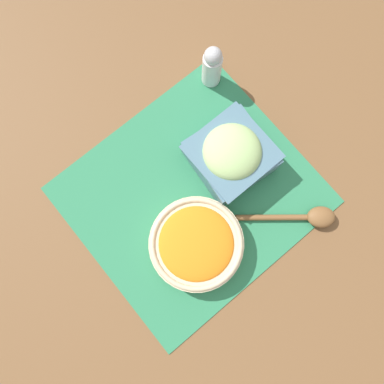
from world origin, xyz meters
name	(u,v)px	position (x,y,z in m)	size (l,w,h in m)	color
ground_plane	(192,195)	(0.00, 0.00, 0.00)	(3.00, 3.00, 0.00)	brown
placemat	(192,195)	(0.00, 0.00, 0.00)	(0.47, 0.42, 0.00)	#2D7A51
cucumber_bowl	(231,155)	(-0.11, -0.01, 0.05)	(0.16, 0.16, 0.09)	slate
carrot_bowl	(196,244)	(0.06, 0.08, 0.03)	(0.18, 0.18, 0.05)	beige
wooden_spoon	(308,217)	(-0.15, 0.19, 0.01)	(0.17, 0.15, 0.02)	brown
pepper_shaker	(212,66)	(-0.20, -0.17, 0.06)	(0.04, 0.04, 0.11)	silver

